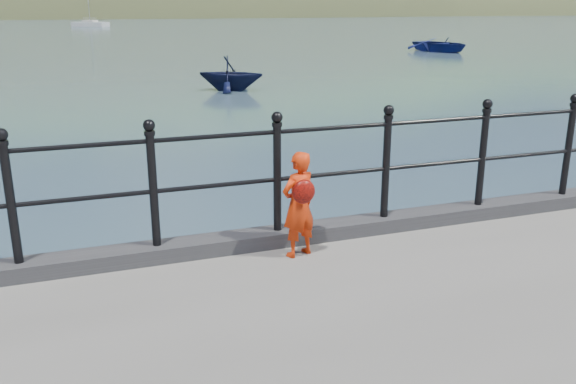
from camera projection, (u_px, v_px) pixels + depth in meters
name	position (u px, v px, depth m)	size (l,w,h in m)	color
ground	(220.00, 334.00, 6.40)	(600.00, 600.00, 0.00)	#2D4251
kerb	(220.00, 244.00, 5.95)	(60.00, 0.30, 0.15)	#28282B
railing	(217.00, 170.00, 5.73)	(18.11, 0.11, 1.20)	black
far_shore	(173.00, 73.00, 240.76)	(830.00, 200.00, 156.00)	#333A21
child	(299.00, 204.00, 5.73)	(0.44, 0.36, 1.02)	red
launch_blue	(441.00, 45.00, 44.75)	(3.54, 4.96, 1.03)	navy
launch_navy	(231.00, 73.00, 24.33)	(2.24, 2.60, 1.37)	black
sailboat_deep	(90.00, 24.00, 96.18)	(5.77, 5.61, 9.15)	silver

